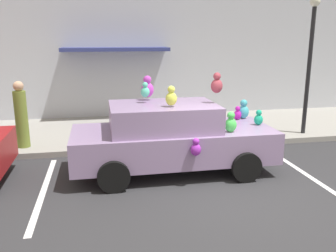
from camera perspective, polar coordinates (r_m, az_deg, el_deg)
ground_plane at (r=7.10m, az=11.31°, el=-10.84°), size 60.00×60.00×0.00m
sidewalk at (r=11.60m, az=2.05°, el=-0.40°), size 24.00×4.00×0.15m
storefront_building at (r=13.33m, az=-0.06°, el=15.01°), size 24.00×1.25×6.40m
parking_stripe_front at (r=8.74m, az=20.28°, el=-6.64°), size 0.12×3.60×0.01m
parking_stripe_rear at (r=7.63m, az=-19.15°, el=-9.56°), size 0.12×3.60×0.01m
plush_covered_car at (r=7.94m, az=0.55°, el=-1.70°), size 4.41×2.06×2.21m
teddy_bear_on_sidewalk at (r=10.24m, az=4.60°, el=-0.07°), size 0.37×0.30×0.70m
street_lamp_post at (r=11.18m, az=21.71°, el=10.87°), size 0.28×0.28×3.89m
pedestrian_near_shopfront at (r=9.96m, az=-22.31°, el=1.46°), size 0.32×0.32×1.73m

